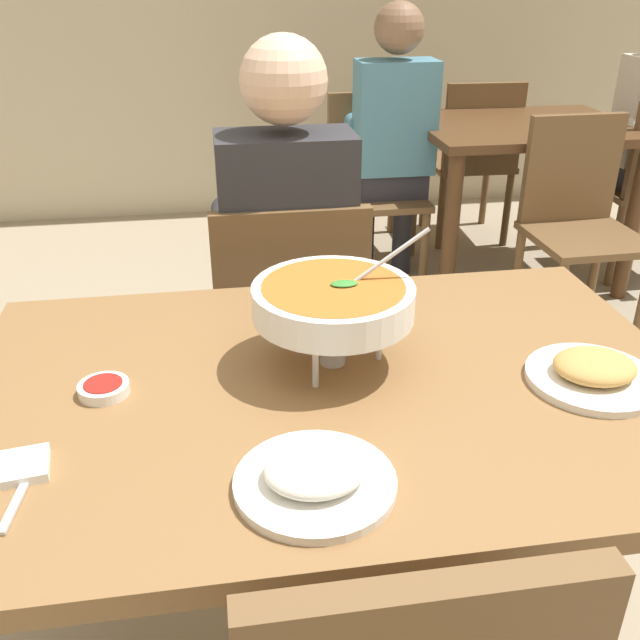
# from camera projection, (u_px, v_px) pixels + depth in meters

# --- Properties ---
(dining_table_main) EXTENTS (1.34, 0.88, 0.78)m
(dining_table_main) POSITION_uv_depth(u_px,v_px,m) (332.00, 431.00, 1.34)
(dining_table_main) COLOR brown
(dining_table_main) RESTS_ON ground_plane
(chair_diner_main) EXTENTS (0.44, 0.44, 0.90)m
(chair_diner_main) POSITION_uv_depth(u_px,v_px,m) (289.00, 327.00, 2.05)
(chair_diner_main) COLOR brown
(chair_diner_main) RESTS_ON ground_plane
(diner_main) EXTENTS (0.40, 0.45, 1.31)m
(diner_main) POSITION_uv_depth(u_px,v_px,m) (286.00, 247.00, 1.97)
(diner_main) COLOR #2D2D38
(diner_main) RESTS_ON ground_plane
(curry_bowl) EXTENTS (0.33, 0.30, 0.26)m
(curry_bowl) POSITION_uv_depth(u_px,v_px,m) (333.00, 302.00, 1.29)
(curry_bowl) COLOR silver
(curry_bowl) RESTS_ON dining_table_main
(rice_plate) EXTENTS (0.24, 0.24, 0.06)m
(rice_plate) POSITION_uv_depth(u_px,v_px,m) (315.00, 476.00, 1.02)
(rice_plate) COLOR white
(rice_plate) RESTS_ON dining_table_main
(appetizer_plate) EXTENTS (0.24, 0.24, 0.06)m
(appetizer_plate) POSITION_uv_depth(u_px,v_px,m) (593.00, 372.00, 1.28)
(appetizer_plate) COLOR white
(appetizer_plate) RESTS_ON dining_table_main
(sauce_dish) EXTENTS (0.09, 0.09, 0.02)m
(sauce_dish) POSITION_uv_depth(u_px,v_px,m) (104.00, 388.00, 1.25)
(sauce_dish) COLOR white
(sauce_dish) RESTS_ON dining_table_main
(napkin_folded) EXTENTS (0.13, 0.10, 0.02)m
(napkin_folded) POSITION_uv_depth(u_px,v_px,m) (7.00, 469.00, 1.06)
(napkin_folded) COLOR white
(napkin_folded) RESTS_ON dining_table_main
(spoon_utensil) EXTENTS (0.03, 0.17, 0.01)m
(spoon_utensil) POSITION_uv_depth(u_px,v_px,m) (21.00, 491.00, 1.02)
(spoon_utensil) COLOR silver
(spoon_utensil) RESTS_ON dining_table_main
(dining_table_far) EXTENTS (1.00, 0.80, 0.78)m
(dining_table_far) POSITION_uv_depth(u_px,v_px,m) (521.00, 153.00, 3.39)
(dining_table_far) COLOR #51331C
(dining_table_far) RESTS_ON ground_plane
(chair_bg_middle) EXTENTS (0.44, 0.44, 0.90)m
(chair_bg_middle) POSITION_uv_depth(u_px,v_px,m) (373.00, 178.00, 3.45)
(chair_bg_middle) COLOR brown
(chair_bg_middle) RESTS_ON ground_plane
(chair_bg_right) EXTENTS (0.45, 0.45, 0.90)m
(chair_bg_right) POSITION_uv_depth(u_px,v_px,m) (578.00, 214.00, 2.97)
(chair_bg_right) COLOR brown
(chair_bg_right) RESTS_ON ground_plane
(chair_bg_corner) EXTENTS (0.46, 0.46, 0.90)m
(chair_bg_corner) POSITION_uv_depth(u_px,v_px,m) (388.00, 156.00, 3.84)
(chair_bg_corner) COLOR brown
(chair_bg_corner) RESTS_ON ground_plane
(chair_bg_window) EXTENTS (0.46, 0.46, 0.90)m
(chair_bg_window) POSITION_uv_depth(u_px,v_px,m) (474.00, 153.00, 3.88)
(chair_bg_window) COLOR brown
(chair_bg_window) RESTS_ON ground_plane
(patron_bg_middle) EXTENTS (0.40, 0.45, 1.31)m
(patron_bg_middle) POSITION_uv_depth(u_px,v_px,m) (392.00, 132.00, 3.28)
(patron_bg_middle) COLOR #2D2D38
(patron_bg_middle) RESTS_ON ground_plane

